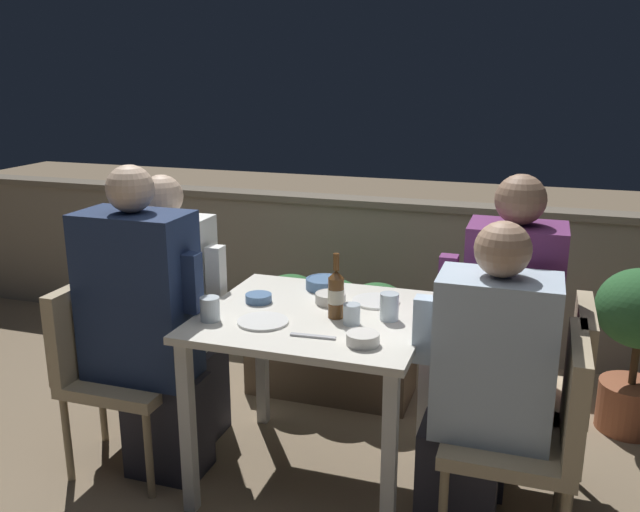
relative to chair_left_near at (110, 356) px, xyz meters
The scene contains 24 objects.
ground_plane 1.02m from the chair_left_near, ahead, with size 16.00×16.00×0.00m, color #847056.
parapet_wall 1.90m from the chair_left_near, 62.36° to the left, with size 9.00×0.18×0.92m.
dining_table 0.90m from the chair_left_near, ahead, with size 0.89×0.83×0.75m.
planter_hedge 1.18m from the chair_left_near, 52.74° to the left, with size 0.86×0.47×0.63m.
chair_left_near is the anchor object (origin of this frame).
person_navy_jumper 0.25m from the chair_left_near, ahead, with size 0.51×0.26×1.33m.
chair_left_far 0.32m from the chair_left_near, 99.78° to the left, with size 0.46×0.45×0.82m.
person_white_polo 0.37m from the chair_left_near, 65.88° to the left, with size 0.48×0.26×1.24m.
chair_right_near 1.76m from the chair_left_near, ahead, with size 0.46×0.45×0.82m.
person_blue_shirt 1.56m from the chair_left_near, ahead, with size 0.49×0.26×1.21m.
chair_right_far 1.82m from the chair_left_near, ahead, with size 0.46×0.45×0.82m.
person_purple_stripe 1.64m from the chair_left_near, 11.08° to the left, with size 0.47×0.26×1.32m.
beer_bottle 1.04m from the chair_left_near, ahead, with size 0.06×0.06×0.26m.
plate_0 0.77m from the chair_left_near, ahead, with size 0.20×0.20×0.01m.
plate_1 1.16m from the chair_left_near, 18.01° to the left, with size 0.20×0.20×0.01m.
bowl_0 1.18m from the chair_left_near, ahead, with size 0.12×0.12×0.04m.
bowl_1 0.98m from the chair_left_near, 17.42° to the left, with size 0.13×0.13×0.04m.
bowl_2 0.98m from the chair_left_near, 29.02° to the left, with size 0.16×0.16×0.05m.
bowl_3 0.70m from the chair_left_near, 18.13° to the left, with size 0.11×0.11×0.04m.
glass_cup_0 1.09m from the chair_left_near, ahead, with size 0.07×0.07×0.08m.
glass_cup_1 0.60m from the chair_left_near, ahead, with size 0.08×0.08×0.09m.
glass_cup_2 1.23m from the chair_left_near, ahead, with size 0.07×0.07×0.11m.
fork_0 0.99m from the chair_left_near, ahead, with size 0.17×0.03×0.01m.
potted_plant 2.41m from the chair_left_near, 24.65° to the left, with size 0.41×0.41×0.80m.
Camera 1 is at (0.81, -2.41, 1.69)m, focal length 38.00 mm.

